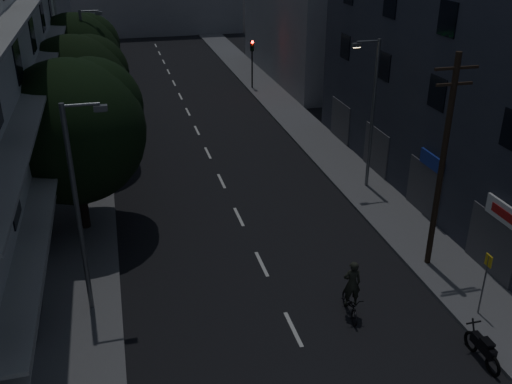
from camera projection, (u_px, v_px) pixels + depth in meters
name	position (u px, v px, depth m)	size (l,w,h in m)	color
ground	(207.00, 150.00, 36.93)	(160.00, 160.00, 0.00)	black
sidewalk_left	(87.00, 160.00, 35.22)	(3.00, 90.00, 0.15)	#565659
sidewalk_right	(316.00, 139.00, 38.57)	(3.00, 90.00, 0.15)	#565659
lane_markings	(192.00, 121.00, 42.39)	(0.15, 60.50, 0.01)	beige
building_right	(485.00, 102.00, 27.62)	(6.19, 28.00, 11.00)	#292C38
building_far_right	(302.00, 6.00, 51.68)	(6.00, 20.00, 13.00)	slate
tree_near	(73.00, 126.00, 25.33)	(6.53, 6.53, 8.05)	black
tree_mid	(76.00, 86.00, 32.30)	(6.26, 6.26, 7.70)	black
tree_far	(77.00, 55.00, 39.79)	(6.23, 6.23, 7.71)	black
traffic_signal_far_right	(252.00, 54.00, 48.96)	(0.28, 0.37, 4.10)	black
traffic_signal_far_left	(94.00, 63.00, 45.94)	(0.28, 0.37, 4.10)	black
street_lamp_left_near	(80.00, 202.00, 19.84)	(1.51, 0.25, 8.00)	#595D61
street_lamp_right	(371.00, 108.00, 29.79)	(1.51, 0.25, 8.00)	slate
street_lamp_left_far	(88.00, 64.00, 39.06)	(1.51, 0.25, 8.00)	#565A5E
utility_pole	(443.00, 161.00, 22.53)	(1.80, 0.24, 9.00)	black
bus_stop_sign	(486.00, 274.00, 20.63)	(0.06, 0.35, 2.52)	#595B60
motorcycle	(482.00, 349.00, 19.06)	(0.57, 1.97, 1.26)	black
cyclist	(351.00, 297.00, 21.17)	(0.85, 1.91, 2.34)	black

